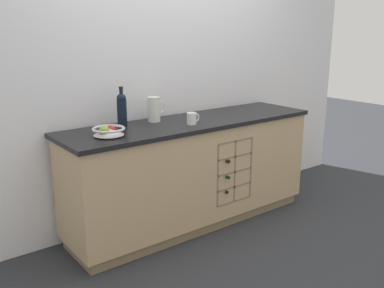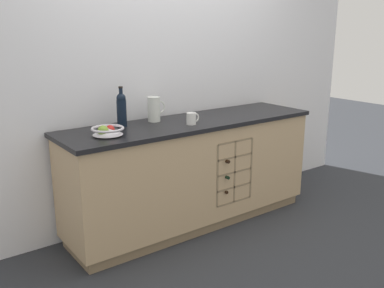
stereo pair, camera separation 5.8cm
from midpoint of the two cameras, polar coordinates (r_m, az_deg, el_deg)
name	(u,v)px [view 2 (the right image)]	position (r m, az deg, el deg)	size (l,w,h in m)	color
ground_plane	(192,222)	(3.85, 0.44, -10.34)	(14.00, 14.00, 0.00)	#2D3035
back_wall	(168,74)	(3.78, -2.79, 9.34)	(4.61, 0.06, 2.55)	white
kitchen_island	(192,172)	(3.67, 0.49, -3.77)	(2.25, 0.62, 0.92)	#8B7354
fruit_bowl	(107,130)	(3.09, -10.70, 1.80)	(0.24, 0.24, 0.08)	silver
white_pitcher	(154,109)	(3.51, -4.59, 4.73)	(0.16, 0.11, 0.20)	silver
ceramic_mug	(192,118)	(3.40, 0.45, 3.42)	(0.12, 0.08, 0.09)	white
standing_wine_bottle	(122,109)	(3.35, -8.89, 4.66)	(0.08, 0.08, 0.31)	black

